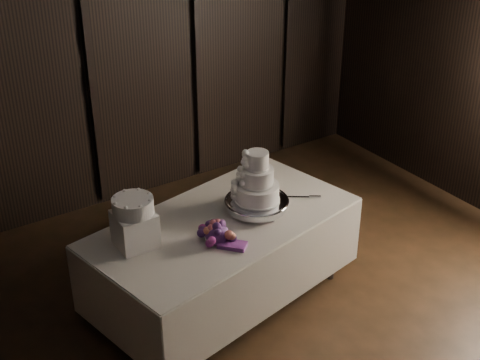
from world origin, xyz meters
name	(u,v)px	position (x,y,z in m)	size (l,w,h in m)	color
room	(354,237)	(0.00, 0.00, 1.50)	(6.08, 7.08, 3.08)	black
display_table	(223,259)	(0.16, 1.51, 0.42)	(2.16, 1.42, 0.76)	silver
cake_stand	(257,205)	(0.45, 1.49, 0.81)	(0.48, 0.48, 0.09)	silver
wedding_cake	(255,184)	(0.42, 1.48, 1.01)	(0.37, 0.33, 0.39)	white
bouquet	(217,233)	(-0.02, 1.30, 0.83)	(0.31, 0.41, 0.19)	#D15B65
box_pedestal	(135,229)	(-0.50, 1.57, 0.89)	(0.26, 0.26, 0.25)	white
small_cake	(133,206)	(-0.50, 1.57, 1.07)	(0.28, 0.28, 0.11)	white
cake_knife	(291,197)	(0.78, 1.51, 0.77)	(0.37, 0.02, 0.01)	silver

